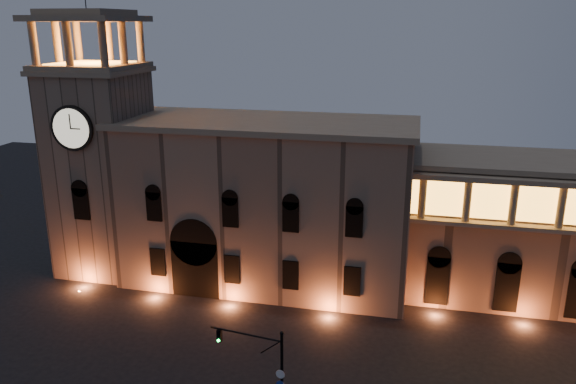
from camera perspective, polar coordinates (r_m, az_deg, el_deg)
name	(u,v)px	position (r m, az deg, el deg)	size (l,w,h in m)	color
government_building	(266,202)	(59.67, -2.28, -1.07)	(30.80, 12.80, 17.60)	#806753
clock_tower	(101,161)	(65.01, -18.45, 2.98)	(9.80, 9.80, 32.40)	#806753
traffic_light	(269,376)	(40.28, -1.94, -18.15)	(5.53, 1.08, 7.63)	black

